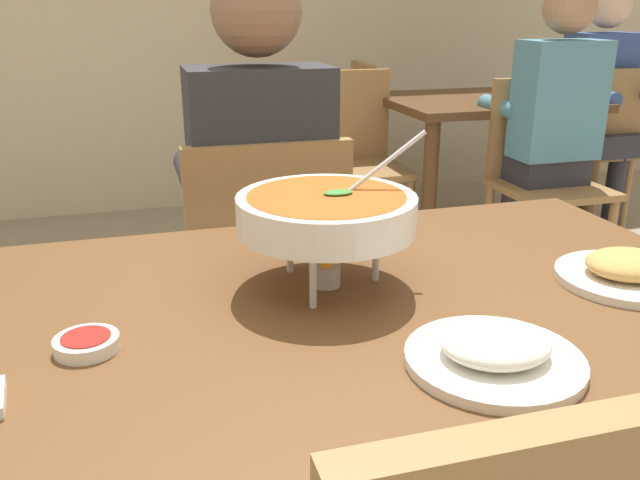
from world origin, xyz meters
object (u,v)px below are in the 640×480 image
(appetizer_plate, at_px, (627,271))
(chair_bg_corner, at_px, (355,151))
(dining_table_far, at_px, (482,124))
(patron_bg_middle, at_px, (602,97))
(rice_plate, at_px, (495,352))
(patron_bg_left, at_px, (551,116))
(diner_main, at_px, (259,190))
(chair_bg_left, at_px, (541,168))
(chair_diner_main, at_px, (264,277))
(chair_bg_right, at_px, (344,133))
(dining_table_main, at_px, (344,356))
(sauce_dish, at_px, (87,343))
(curry_bowl, at_px, (327,214))
(chair_bg_middle, at_px, (592,141))

(appetizer_plate, xyz_separation_m, chair_bg_corner, (0.28, 2.25, -0.27))
(dining_table_far, distance_m, patron_bg_middle, 0.68)
(rice_plate, bearing_deg, patron_bg_left, 53.90)
(diner_main, bearing_deg, rice_plate, -82.86)
(patron_bg_left, bearing_deg, chair_bg_left, 116.84)
(chair_diner_main, distance_m, chair_bg_right, 2.14)
(chair_bg_corner, bearing_deg, chair_bg_right, 78.66)
(chair_diner_main, height_order, chair_bg_left, same)
(dining_table_main, distance_m, patron_bg_left, 2.17)
(sauce_dish, xyz_separation_m, chair_bg_right, (1.27, 2.73, -0.26))
(chair_diner_main, relative_size, patron_bg_left, 0.69)
(dining_table_far, bearing_deg, patron_bg_middle, -4.69)
(diner_main, distance_m, sauce_dish, 0.90)
(appetizer_plate, bearing_deg, chair_bg_left, 59.97)
(chair_bg_right, height_order, chair_bg_corner, same)
(diner_main, bearing_deg, sauce_dish, -116.52)
(curry_bowl, distance_m, appetizer_plate, 0.53)
(chair_bg_left, distance_m, chair_bg_middle, 0.78)
(curry_bowl, bearing_deg, chair_bg_middle, 43.77)
(patron_bg_left, bearing_deg, chair_bg_right, 119.63)
(sauce_dish, relative_size, patron_bg_left, 0.07)
(diner_main, xyz_separation_m, chair_bg_right, (0.86, 1.92, -0.24))
(chair_bg_middle, xyz_separation_m, chair_bg_right, (-1.22, 0.59, 0.00))
(chair_diner_main, height_order, diner_main, diner_main)
(dining_table_main, bearing_deg, patron_bg_left, 47.17)
(appetizer_plate, relative_size, chair_bg_corner, 0.27)
(diner_main, xyz_separation_m, patron_bg_left, (1.47, 0.85, 0.00))
(sauce_dish, relative_size, chair_bg_right, 0.10)
(dining_table_far, relative_size, patron_bg_middle, 0.76)
(chair_diner_main, xyz_separation_m, patron_bg_left, (1.47, 0.88, 0.24))
(rice_plate, bearing_deg, curry_bowl, 113.67)
(chair_diner_main, relative_size, sauce_dish, 10.00)
(chair_diner_main, height_order, chair_bg_corner, same)
(chair_bg_left, height_order, chair_bg_corner, same)
(chair_bg_middle, bearing_deg, chair_diner_main, -146.78)
(appetizer_plate, xyz_separation_m, patron_bg_left, (0.98, 1.66, -0.03))
(patron_bg_middle, bearing_deg, dining_table_main, -135.54)
(curry_bowl, xyz_separation_m, dining_table_far, (1.46, 2.07, -0.26))
(dining_table_main, height_order, chair_diner_main, chair_diner_main)
(diner_main, relative_size, sauce_dish, 14.56)
(chair_diner_main, xyz_separation_m, sauce_dish, (-0.40, -0.77, 0.26))
(chair_diner_main, bearing_deg, sauce_dish, -117.48)
(chair_bg_corner, bearing_deg, patron_bg_left, -39.78)
(diner_main, height_order, rice_plate, diner_main)
(chair_diner_main, bearing_deg, dining_table_far, 44.60)
(sauce_dish, bearing_deg, chair_bg_middle, 40.68)
(chair_diner_main, height_order, dining_table_far, chair_diner_main)
(rice_plate, relative_size, chair_bg_right, 0.27)
(chair_bg_corner, relative_size, patron_bg_middle, 0.69)
(dining_table_main, relative_size, diner_main, 1.06)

